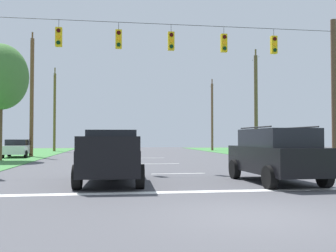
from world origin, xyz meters
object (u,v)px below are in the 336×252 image
Objects in this scene: utility_pole_far_left at (55,111)px; overhead_signal_span at (169,80)px; pickup_truck at (111,156)px; suv_black at (276,154)px; utility_pole_far_right at (212,116)px; utility_pole_mid_right at (256,104)px; tree_roadside_far_right at (0,77)px; distant_car_crossing_white at (17,148)px; utility_pole_mid_left at (32,96)px.

overhead_signal_span is at bearing -71.29° from utility_pole_far_left.
suv_black is at bearing -9.71° from pickup_truck.
utility_pole_far_left is at bearing -179.54° from utility_pole_far_right.
tree_roadside_far_right is (-21.35, -4.85, 1.29)m from utility_pole_mid_right.
utility_pole_far_right is 28.75m from tree_roadside_far_right.
pickup_truck is 17.71m from tree_roadside_far_right.
suv_black is at bearing -56.04° from distant_car_crossing_white.
suv_black is at bearing -62.97° from overhead_signal_span.
suv_black is 21.84m from tree_roadside_far_right.
utility_pole_far_right is at bearing 91.26° from utility_pole_mid_right.
overhead_signal_span is 2.19× the size of tree_roadside_far_right.
suv_black is 0.47× the size of utility_pole_far_left.
utility_pole_far_right is 19.98m from utility_pole_far_left.
utility_pole_far_left is (-12.99, 35.32, 3.89)m from suv_black.
overhead_signal_span is at bearing -42.10° from tree_roadside_far_right.
overhead_signal_span reaches higher than pickup_truck.
utility_pole_far_left is at bearing 144.41° from utility_pole_mid_right.
utility_pole_mid_right is at bearing 0.36° from distant_car_crossing_white.
utility_pole_far_left reaches higher than pickup_truck.
overhead_signal_span is at bearing 59.81° from pickup_truck.
utility_pole_far_left is (-20.30, 14.53, 0.15)m from utility_pole_mid_right.
utility_pole_far_left is at bearing 86.40° from distant_car_crossing_white.
suv_black is at bearing -59.06° from utility_pole_mid_left.
utility_pole_mid_left is at bearing -145.28° from utility_pole_far_right.
distant_car_crossing_white is at bearing 126.54° from overhead_signal_span.
utility_pole_far_right is at bearing 34.72° from utility_pole_mid_left.
utility_pole_mid_right is at bearing 54.89° from overhead_signal_span.
pickup_truck is at bearing -120.19° from overhead_signal_span.
utility_pole_mid_left reaches higher than suv_black.
utility_pole_far_left is at bearing 90.07° from utility_pole_mid_left.
utility_pole_far_left reaches higher than suv_black.
suv_black is 0.44× the size of utility_pole_mid_left.
overhead_signal_span is 3.84× the size of suv_black.
utility_pole_mid_left is at bearing 177.59° from utility_pole_mid_right.
pickup_truck is 0.50× the size of utility_pole_mid_left.
utility_pole_far_left is at bearing 108.71° from overhead_signal_span.
utility_pole_far_right reaches higher than pickup_truck.
utility_pole_mid_left reaches higher than distant_car_crossing_white.
utility_pole_mid_right is 1.06× the size of utility_pole_far_right.
utility_pole_far_left is 1.21× the size of tree_roadside_far_right.
utility_pole_mid_left reaches higher than utility_pole_far_left.
utility_pole_far_left reaches higher than overhead_signal_span.
utility_pole_far_right is (20.90, 14.82, 3.75)m from distant_car_crossing_white.
pickup_truck is 0.58× the size of utility_pole_far_right.
utility_pole_far_right reaches higher than tree_roadside_far_right.
pickup_truck is at bearing -71.28° from utility_pole_mid_left.
utility_pole_mid_right reaches higher than pickup_truck.
utility_pole_far_left is (-19.98, -0.16, 0.41)m from utility_pole_far_right.
utility_pole_mid_right reaches higher than distant_car_crossing_white.
utility_pole_mid_left reaches higher than utility_pole_far_right.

